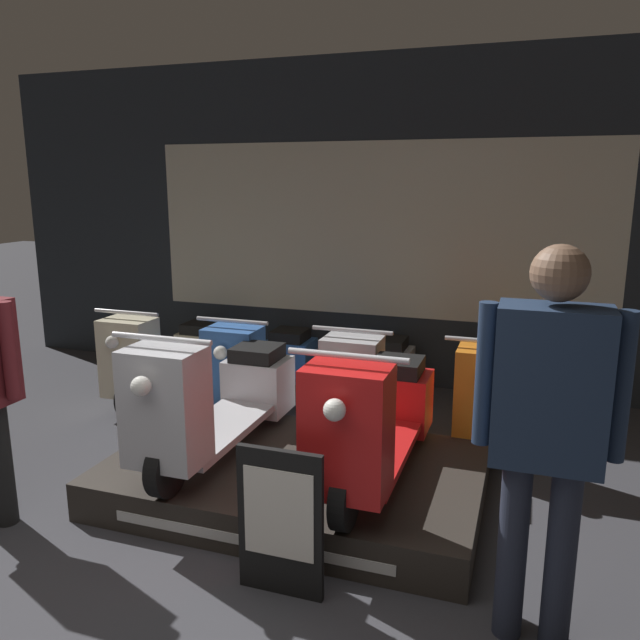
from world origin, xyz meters
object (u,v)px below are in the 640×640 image
(scooter_backrow_2, at_px, (370,378))
(scooter_display_right, at_px, (374,419))
(person_right_browsing, at_px, (548,416))
(price_sign_board, at_px, (280,522))
(scooter_display_left, at_px, (216,400))
(scooter_backrow_0, at_px, (167,357))
(scooter_backrow_3, at_px, (491,391))
(scooter_backrow_1, at_px, (263,367))

(scooter_backrow_2, bearing_deg, scooter_display_right, -74.96)
(person_right_browsing, relative_size, price_sign_board, 2.32)
(scooter_display_left, height_order, scooter_backrow_2, scooter_display_left)
(scooter_display_right, distance_m, scooter_backrow_0, 2.85)
(scooter_backrow_3, distance_m, person_right_browsing, 2.45)
(scooter_backrow_0, bearing_deg, scooter_display_left, -48.44)
(scooter_display_left, distance_m, scooter_backrow_2, 1.66)
(scooter_display_right, height_order, price_sign_board, scooter_display_right)
(scooter_display_left, xyz_separation_m, price_sign_board, (0.82, -0.89, -0.23))
(scooter_backrow_2, bearing_deg, scooter_backrow_3, 0.00)
(scooter_display_left, bearing_deg, scooter_backrow_0, 131.56)
(scooter_backrow_1, distance_m, person_right_browsing, 3.37)
(scooter_display_right, distance_m, price_sign_board, 0.95)
(scooter_display_right, xyz_separation_m, scooter_backrow_1, (-1.40, 1.51, -0.25))
(person_right_browsing, bearing_deg, scooter_backrow_3, 98.47)
(scooter_display_right, bearing_deg, person_right_browsing, -40.96)
(scooter_backrow_1, height_order, scooter_backrow_3, same)
(scooter_display_left, relative_size, person_right_browsing, 0.96)
(scooter_backrow_3, relative_size, person_right_browsing, 0.96)
(scooter_backrow_0, distance_m, scooter_backrow_3, 3.00)
(scooter_display_right, bearing_deg, scooter_display_left, 180.00)
(scooter_backrow_2, bearing_deg, person_right_browsing, -59.91)
(scooter_display_right, height_order, scooter_backrow_1, scooter_display_right)
(scooter_backrow_0, relative_size, price_sign_board, 2.23)
(scooter_display_left, bearing_deg, scooter_backrow_1, 102.55)
(scooter_backrow_0, xyz_separation_m, price_sign_board, (2.16, -2.39, 0.01))
(scooter_backrow_1, height_order, scooter_backrow_2, same)
(scooter_display_left, distance_m, price_sign_board, 1.23)
(scooter_display_right, bearing_deg, scooter_backrow_1, 133.00)
(scooter_display_left, bearing_deg, scooter_display_right, 0.00)
(scooter_display_left, xyz_separation_m, scooter_backrow_1, (-0.34, 1.51, -0.25))
(scooter_display_right, bearing_deg, price_sign_board, -105.56)
(person_right_browsing, bearing_deg, scooter_backrow_1, 135.28)
(scooter_display_right, xyz_separation_m, scooter_backrow_0, (-2.40, 1.51, -0.25))
(scooter_backrow_3, height_order, price_sign_board, scooter_backrow_3)
(scooter_backrow_0, distance_m, person_right_browsing, 4.13)
(scooter_display_left, height_order, scooter_display_right, same)
(scooter_backrow_1, xyz_separation_m, scooter_backrow_3, (2.00, 0.00, 0.00))
(scooter_display_left, relative_size, scooter_backrow_0, 1.00)
(scooter_backrow_2, distance_m, price_sign_board, 2.40)
(scooter_display_right, relative_size, scooter_backrow_1, 1.00)
(person_right_browsing, bearing_deg, price_sign_board, -176.56)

